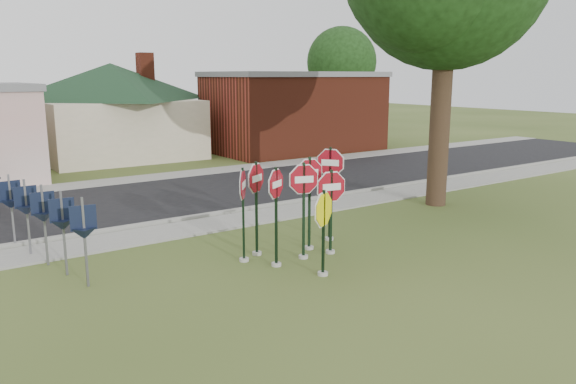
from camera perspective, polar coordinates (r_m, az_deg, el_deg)
ground at (r=13.29m, az=4.99°, el=-8.25°), size 120.00×120.00×0.00m
sidewalk_near at (r=17.65m, az=-6.53°, el=-3.11°), size 60.00×1.60×0.06m
road at (r=21.62m, az=-12.23°, el=-0.56°), size 60.00×7.00×0.04m
sidewalk_far at (r=25.57m, az=-15.98°, el=1.16°), size 60.00×1.60×0.06m
curb at (r=18.50m, az=-8.01°, el=-2.32°), size 60.00×0.20×0.14m
stop_sign_center at (r=13.88m, az=1.61°, el=-0.54°), size 1.00×0.34×2.55m
stop_sign_yellow at (r=12.77m, az=3.63°, el=-3.10°), size 1.03×0.50×2.13m
stop_sign_left at (r=13.31m, az=-1.22°, el=-1.24°), size 0.87×0.50×2.52m
stop_sign_right at (r=14.36m, az=4.40°, el=-0.84°), size 1.08×0.25×2.32m
stop_sign_back_right at (r=14.63m, az=2.20°, el=0.10°), size 0.98×0.25×2.57m
stop_sign_back_left at (r=14.17m, az=-3.24°, el=-0.35°), size 0.92×0.54×2.53m
stop_sign_far_right at (r=15.47m, az=4.30°, el=1.19°), size 0.67×0.84×2.73m
stop_sign_far_left at (r=13.71m, az=-4.58°, el=-1.03°), size 0.67×0.81×2.46m
route_sign_row at (r=14.67m, az=-23.56°, el=-2.29°), size 1.43×4.63×2.00m
building_house at (r=33.12m, az=-17.46°, el=9.70°), size 11.60×11.60×6.20m
building_brick at (r=34.54m, az=0.67°, el=8.23°), size 10.20×6.20×4.75m
bg_tree_right at (r=46.56m, az=5.46°, el=13.00°), size 5.60×5.60×8.40m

